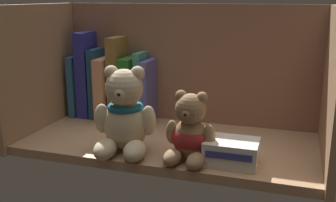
{
  "coord_description": "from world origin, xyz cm",
  "views": [
    {
      "loc": [
        25.99,
        -81.9,
        34.07
      ],
      "look_at": [
        -0.42,
        0.0,
        11.2
      ],
      "focal_mm": 42.41,
      "sensor_mm": 36.0,
      "label": 1
    }
  ],
  "objects_px": {
    "book_6": "(143,86)",
    "book_0": "(80,85)",
    "book_2": "(100,82)",
    "book_5": "(133,88)",
    "book_1": "(89,74)",
    "book_3": "(109,87)",
    "teddy_bear_smaller": "(190,134)",
    "book_4": "(120,78)",
    "small_product_box": "(231,152)",
    "book_7": "(151,90)",
    "teddy_bear_larger": "(124,116)"
  },
  "relations": [
    {
      "from": "book_2",
      "to": "book_7",
      "type": "bearing_deg",
      "value": 0.0
    },
    {
      "from": "book_6",
      "to": "small_product_box",
      "type": "relative_size",
      "value": 1.74
    },
    {
      "from": "book_0",
      "to": "book_7",
      "type": "bearing_deg",
      "value": 0.0
    },
    {
      "from": "book_1",
      "to": "book_5",
      "type": "xyz_separation_m",
      "value": [
        0.13,
        0.0,
        -0.03
      ]
    },
    {
      "from": "book_0",
      "to": "teddy_bear_larger",
      "type": "height_order",
      "value": "teddy_bear_larger"
    },
    {
      "from": "book_2",
      "to": "teddy_bear_smaller",
      "type": "bearing_deg",
      "value": -35.88
    },
    {
      "from": "book_3",
      "to": "teddy_bear_smaller",
      "type": "xyz_separation_m",
      "value": [
        0.29,
        -0.23,
        -0.03
      ]
    },
    {
      "from": "book_0",
      "to": "book_6",
      "type": "xyz_separation_m",
      "value": [
        0.19,
        0.0,
        0.01
      ]
    },
    {
      "from": "book_5",
      "to": "book_7",
      "type": "xyz_separation_m",
      "value": [
        0.05,
        0.0,
        -0.0
      ]
    },
    {
      "from": "book_0",
      "to": "book_4",
      "type": "height_order",
      "value": "book_4"
    },
    {
      "from": "book_4",
      "to": "teddy_bear_larger",
      "type": "height_order",
      "value": "book_4"
    },
    {
      "from": "book_3",
      "to": "teddy_bear_smaller",
      "type": "relative_size",
      "value": 1.15
    },
    {
      "from": "small_product_box",
      "to": "book_0",
      "type": "bearing_deg",
      "value": 154.38
    },
    {
      "from": "book_0",
      "to": "small_product_box",
      "type": "height_order",
      "value": "book_0"
    },
    {
      "from": "teddy_bear_smaller",
      "to": "small_product_box",
      "type": "height_order",
      "value": "teddy_bear_smaller"
    },
    {
      "from": "book_6",
      "to": "teddy_bear_smaller",
      "type": "relative_size",
      "value": 1.28
    },
    {
      "from": "book_2",
      "to": "book_5",
      "type": "bearing_deg",
      "value": 0.0
    },
    {
      "from": "book_6",
      "to": "teddy_bear_larger",
      "type": "relative_size",
      "value": 0.99
    },
    {
      "from": "book_0",
      "to": "book_1",
      "type": "distance_m",
      "value": 0.04
    },
    {
      "from": "book_5",
      "to": "book_3",
      "type": "bearing_deg",
      "value": 180.0
    },
    {
      "from": "book_6",
      "to": "book_5",
      "type": "bearing_deg",
      "value": 180.0
    },
    {
      "from": "book_0",
      "to": "book_1",
      "type": "bearing_deg",
      "value": 0.0
    },
    {
      "from": "book_1",
      "to": "book_2",
      "type": "xyz_separation_m",
      "value": [
        0.03,
        0.0,
        -0.02
      ]
    },
    {
      "from": "teddy_bear_larger",
      "to": "teddy_bear_smaller",
      "type": "distance_m",
      "value": 0.14
    },
    {
      "from": "book_5",
      "to": "book_6",
      "type": "relative_size",
      "value": 0.93
    },
    {
      "from": "teddy_bear_smaller",
      "to": "book_7",
      "type": "bearing_deg",
      "value": 125.95
    },
    {
      "from": "book_1",
      "to": "book_2",
      "type": "relative_size",
      "value": 1.23
    },
    {
      "from": "book_0",
      "to": "book_2",
      "type": "distance_m",
      "value": 0.06
    },
    {
      "from": "book_0",
      "to": "small_product_box",
      "type": "distance_m",
      "value": 0.51
    },
    {
      "from": "book_1",
      "to": "small_product_box",
      "type": "height_order",
      "value": "book_1"
    },
    {
      "from": "book_4",
      "to": "teddy_bear_larger",
      "type": "xyz_separation_m",
      "value": [
        0.11,
        -0.23,
        -0.03
      ]
    },
    {
      "from": "book_2",
      "to": "book_6",
      "type": "relative_size",
      "value": 1.02
    },
    {
      "from": "book_0",
      "to": "small_product_box",
      "type": "xyz_separation_m",
      "value": [
        0.46,
        -0.22,
        -0.06
      ]
    },
    {
      "from": "book_2",
      "to": "book_4",
      "type": "xyz_separation_m",
      "value": [
        0.06,
        0.0,
        0.02
      ]
    },
    {
      "from": "book_3",
      "to": "book_6",
      "type": "xyz_separation_m",
      "value": [
        0.1,
        0.0,
        0.01
      ]
    },
    {
      "from": "book_2",
      "to": "book_5",
      "type": "height_order",
      "value": "book_2"
    },
    {
      "from": "book_0",
      "to": "book_4",
      "type": "xyz_separation_m",
      "value": [
        0.12,
        0.0,
        0.03
      ]
    },
    {
      "from": "book_0",
      "to": "book_2",
      "type": "relative_size",
      "value": 0.88
    },
    {
      "from": "book_0",
      "to": "book_7",
      "type": "height_order",
      "value": "same"
    },
    {
      "from": "book_6",
      "to": "small_product_box",
      "type": "bearing_deg",
      "value": -39.07
    },
    {
      "from": "book_2",
      "to": "book_6",
      "type": "height_order",
      "value": "book_2"
    },
    {
      "from": "book_0",
      "to": "book_3",
      "type": "distance_m",
      "value": 0.09
    },
    {
      "from": "book_6",
      "to": "book_3",
      "type": "bearing_deg",
      "value": 180.0
    },
    {
      "from": "book_6",
      "to": "teddy_bear_smaller",
      "type": "bearing_deg",
      "value": -50.48
    },
    {
      "from": "book_6",
      "to": "teddy_bear_smaller",
      "type": "height_order",
      "value": "book_6"
    },
    {
      "from": "book_6",
      "to": "book_0",
      "type": "bearing_deg",
      "value": 180.0
    },
    {
      "from": "teddy_bear_smaller",
      "to": "book_1",
      "type": "bearing_deg",
      "value": 146.6
    },
    {
      "from": "book_5",
      "to": "book_0",
      "type": "bearing_deg",
      "value": 180.0
    },
    {
      "from": "book_3",
      "to": "book_5",
      "type": "xyz_separation_m",
      "value": [
        0.07,
        0.0,
        0.0
      ]
    },
    {
      "from": "book_2",
      "to": "book_3",
      "type": "relative_size",
      "value": 1.13
    }
  ]
}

